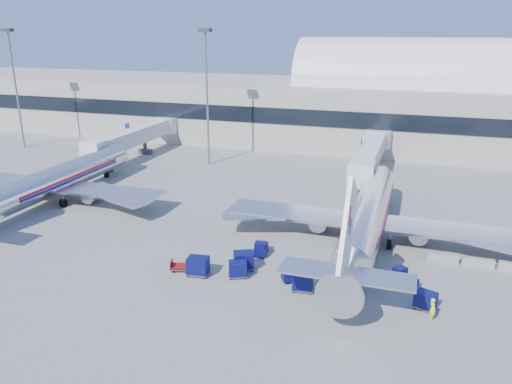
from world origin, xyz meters
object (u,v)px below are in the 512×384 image
(ramp_worker, at_px, (432,309))
(cart_solo_far, at_px, (426,300))
(tug_lead, at_px, (294,274))
(cart_solo_near, at_px, (303,282))
(airliner_main, at_px, (367,218))
(cart_train_b, at_px, (238,269))
(jetbridge_mid, at_px, (138,136))
(jetbridge_near, at_px, (372,153))
(barrier_mid, at_px, (478,262))
(cart_train_a, at_px, (244,260))
(tug_left, at_px, (261,248))
(cart_open_red, at_px, (181,267))
(mast_west, at_px, (207,78))
(barrier_near, at_px, (443,258))
(cart_train_c, at_px, (198,266))
(mast_far_west, at_px, (14,72))
(tug_right, at_px, (403,278))
(airliner_mid, at_px, (50,182))

(ramp_worker, bearing_deg, cart_solo_far, -7.74)
(tug_lead, distance_m, cart_solo_near, 1.99)
(airliner_main, relative_size, cart_train_b, 17.34)
(jetbridge_mid, bearing_deg, jetbridge_near, 0.00)
(jetbridge_mid, bearing_deg, cart_train_b, -48.62)
(ramp_worker, bearing_deg, barrier_mid, -47.15)
(cart_train_a, bearing_deg, barrier_mid, -5.99)
(cart_train_a, bearing_deg, jetbridge_mid, 106.91)
(tug_left, bearing_deg, barrier_mid, -86.51)
(tug_left, bearing_deg, jetbridge_mid, 38.57)
(jetbridge_near, height_order, cart_open_red, jetbridge_near)
(jetbridge_mid, distance_m, mast_west, 18.06)
(barrier_near, distance_m, cart_train_c, 24.63)
(mast_far_west, distance_m, cart_solo_near, 77.42)
(barrier_near, bearing_deg, cart_solo_far, -99.22)
(jetbridge_near, bearing_deg, airliner_main, -84.78)
(barrier_near, bearing_deg, tug_right, -120.01)
(jetbridge_mid, relative_size, tug_right, 10.28)
(airliner_main, relative_size, cart_solo_far, 17.59)
(airliner_main, distance_m, cart_solo_far, 14.15)
(airliner_mid, height_order, cart_solo_far, airliner_mid)
(jetbridge_near, bearing_deg, barrier_mid, -64.56)
(barrier_near, xyz_separation_m, cart_train_c, (-22.29, -10.45, 0.52))
(mast_west, height_order, tug_right, mast_west)
(jetbridge_mid, xyz_separation_m, tug_right, (48.82, -35.01, -3.20))
(jetbridge_near, xyz_separation_m, cart_train_b, (-8.17, -38.40, -3.10))
(mast_far_west, relative_size, cart_train_b, 10.52)
(barrier_near, relative_size, tug_lead, 1.12)
(tug_right, bearing_deg, jetbridge_near, 139.50)
(cart_train_a, bearing_deg, tug_right, -19.42)
(mast_far_west, bearing_deg, barrier_mid, -19.00)
(airliner_mid, relative_size, barrier_mid, 12.42)
(jetbridge_near, xyz_separation_m, cart_open_red, (-13.88, -38.90, -3.56))
(cart_train_c, xyz_separation_m, cart_open_red, (-1.99, 0.36, -0.60))
(barrier_near, height_order, cart_solo_near, cart_solo_near)
(tug_left, xyz_separation_m, cart_solo_far, (16.43, -5.76, 0.10))
(jetbridge_near, distance_m, cart_solo_near, 39.16)
(barrier_mid, bearing_deg, tug_lead, -152.53)
(mast_west, distance_m, cart_train_b, 44.56)
(jetbridge_mid, bearing_deg, mast_west, -3.21)
(jetbridge_mid, distance_m, cart_train_a, 49.96)
(cart_solo_far, relative_size, ramp_worker, 1.08)
(barrier_near, bearing_deg, tug_lead, -147.04)
(barrier_near, distance_m, cart_solo_far, 10.08)
(cart_solo_far, bearing_deg, airliner_main, 138.81)
(ramp_worker, bearing_deg, airliner_main, -0.05)
(cart_solo_far, height_order, cart_open_red, cart_solo_far)
(airliner_main, xyz_separation_m, jetbridge_near, (-2.40, 26.30, 1.00))
(barrier_near, xyz_separation_m, ramp_worker, (-1.09, -11.52, 0.53))
(cart_train_b, relative_size, cart_solo_far, 1.01)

